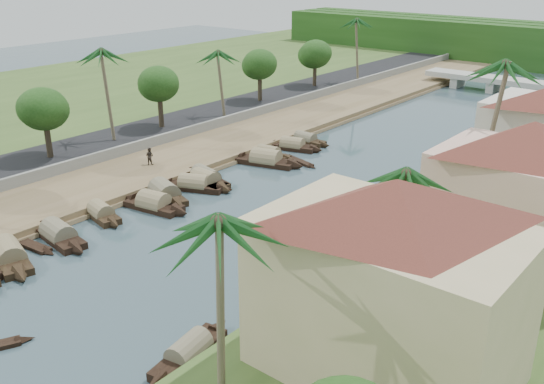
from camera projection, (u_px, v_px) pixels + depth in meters
The scene contains 37 objects.
ground at pixel (162, 262), 43.52m from camera, with size 220.00×220.00×0.00m, color #374B53.
left_bank at pixel (204, 149), 67.19m from camera, with size 10.00×180.00×0.80m, color brown.
right_bank at pixel (525, 234), 46.48m from camera, with size 16.00×180.00×1.20m, color #334D1F.
road at pixel (153, 133), 72.09m from camera, with size 8.00×180.00×1.40m, color black.
retaining_wall at pixel (178, 134), 69.32m from camera, with size 0.40×180.00×1.10m, color slate.
far_left_fill at pixel (33, 101), 87.72m from camera, with size 45.00×220.00×1.35m, color #334D1F.
bridge at pixel (513, 83), 94.68m from camera, with size 28.00×4.00×2.40m.
building_near at pixel (389, 279), 28.53m from camera, with size 14.85×14.85×10.20m.
building_mid at pixel (523, 192), 39.55m from camera, with size 14.11×14.11×9.70m.
sampan_2 at pixel (9, 256), 43.52m from camera, with size 9.02×4.13×2.32m.
sampan_3 at pixel (59, 235), 46.70m from camera, with size 8.36×2.73×2.21m.
sampan_4 at pixel (101, 213), 50.63m from camera, with size 6.74×2.74×1.92m.
sampan_5 at pixel (154, 205), 52.37m from camera, with size 7.64×2.99×2.36m.
sampan_6 at pixel (164, 194), 54.69m from camera, with size 8.43×4.36×2.43m.
sampan_7 at pixel (194, 185), 56.76m from camera, with size 7.88×4.60×2.12m.
sampan_8 at pixel (205, 181), 57.68m from camera, with size 7.34×2.21×2.25m.
sampan_9 at pixel (206, 178), 58.59m from camera, with size 8.62×3.46×2.15m.
sampan_10 at pixel (268, 154), 65.49m from camera, with size 6.95×2.20×1.93m.
sampan_11 at pixel (266, 161), 63.48m from camera, with size 8.89×4.19×2.46m.
sampan_12 at pixel (305, 140), 70.70m from camera, with size 7.27×1.63×1.78m.
sampan_13 at pixel (292, 146), 68.33m from camera, with size 7.52×3.49×2.05m.
sampan_14 at pixel (189, 352), 33.00m from camera, with size 2.60×7.53×1.85m.
sampan_15 at pixel (348, 240), 45.93m from camera, with size 2.12×8.00×2.14m.
sampan_16 at pixel (447, 189), 55.97m from camera, with size 2.03×7.38×1.83m.
canoe_1 at pixel (30, 245), 45.80m from camera, with size 5.74×1.44×0.92m.
canoe_2 at pixel (300, 162), 64.15m from camera, with size 5.39×2.10×0.78m.
palm_0 at pixel (216, 225), 24.00m from camera, with size 3.20×3.20×11.23m.
palm_1 at pixel (401, 174), 33.85m from camera, with size 3.20×3.20×9.68m.
palm_2 at pixel (495, 66), 44.12m from camera, with size 3.20×3.20×13.65m.
palm_5 at pixel (105, 53), 63.67m from camera, with size 3.20×3.20×11.26m.
palm_6 at pixel (221, 54), 74.33m from camera, with size 3.20×3.20×9.45m.
palm_8 at pixel (360, 21), 94.10m from camera, with size 3.20×3.20×11.20m.
tree_2 at pixel (44, 110), 59.79m from camera, with size 4.90×4.90×6.95m.
tree_3 at pixel (159, 85), 70.37m from camera, with size 4.74×4.74×7.06m.
tree_4 at pixel (260, 65), 83.44m from camera, with size 4.71×4.71×6.93m.
tree_5 at pixel (315, 55), 92.95m from camera, with size 4.92×4.92×6.85m.
person_far at pixel (150, 156), 60.91m from camera, with size 0.84×0.66×1.74m, color #302821.
Camera 1 is at (30.58, -24.87, 20.67)m, focal length 40.00 mm.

